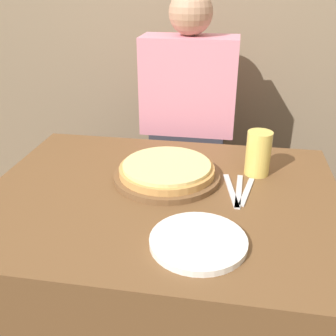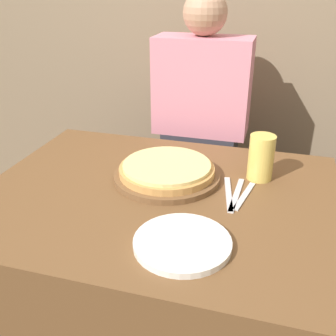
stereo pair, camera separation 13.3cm
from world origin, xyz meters
name	(u,v)px [view 1 (the left image)]	position (x,y,z in m)	size (l,w,h in m)	color
dining_table	(162,278)	(0.00, 0.00, 0.35)	(1.14, 0.89, 0.71)	brown
pizza_on_board	(168,172)	(0.00, 0.10, 0.73)	(0.36, 0.36, 0.06)	brown
beer_glass	(258,151)	(0.30, 0.19, 0.79)	(0.09, 0.09, 0.16)	#E5C65B
dinner_plate	(198,241)	(0.14, -0.25, 0.71)	(0.26, 0.26, 0.02)	white
fork	(231,190)	(0.22, 0.05, 0.71)	(0.06, 0.22, 0.00)	silver
dinner_knife	(239,191)	(0.25, 0.05, 0.71)	(0.03, 0.22, 0.00)	silver
spoon	(247,192)	(0.27, 0.05, 0.71)	(0.05, 0.19, 0.00)	silver
diner_person	(188,141)	(0.01, 0.64, 0.63)	(0.42, 0.20, 1.29)	#33333D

